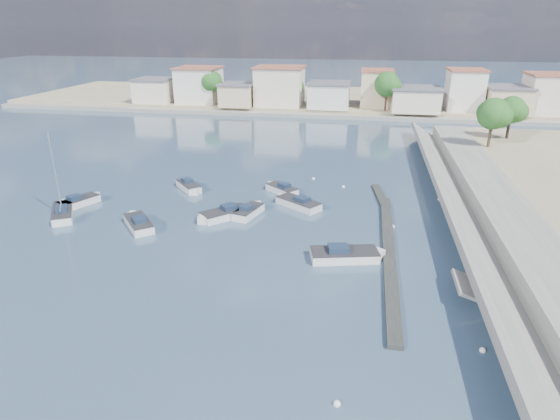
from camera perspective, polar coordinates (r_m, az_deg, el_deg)
name	(u,v)px	position (r m, az deg, el deg)	size (l,w,h in m)	color
ground	(334,158)	(69.65, 6.59, 6.32)	(400.00, 400.00, 0.00)	#2D445B
seawall_walkway	(524,240)	(45.94, 27.56, -3.27)	(5.00, 90.00, 1.80)	slate
breakwater	(387,239)	(43.79, 12.90, -3.44)	(2.00, 31.02, 0.35)	black
far_shore_land	(350,100)	(120.41, 8.54, 13.12)	(160.00, 40.00, 1.40)	gray
far_shore_quay	(345,117)	(99.76, 7.99, 11.20)	(160.00, 2.50, 0.80)	slate
far_town	(399,92)	(105.01, 14.31, 13.79)	(113.01, 12.80, 8.35)	beige
shore_trees	(389,91)	(96.00, 13.20, 13.96)	(74.56, 38.32, 7.92)	#38281E
motorboat_a	(138,223)	(47.49, -16.92, -1.54)	(4.46, 4.81, 1.48)	silver
motorboat_b	(250,211)	(48.37, -3.74, -0.16)	(2.69, 4.65, 1.48)	silver
motorboat_c	(297,203)	(50.52, 2.05, 0.85)	(5.31, 4.52, 1.48)	silver
motorboat_d	(223,215)	(47.77, -7.00, -0.58)	(4.95, 5.02, 1.48)	silver
motorboat_e	(81,201)	(55.38, -23.12, 0.96)	(3.41, 4.74, 1.48)	silver
motorboat_f	(281,189)	(54.72, 0.08, 2.54)	(4.24, 3.91, 1.48)	silver
motorboat_g	(189,187)	(56.46, -10.99, 2.75)	(4.07, 4.26, 1.48)	silver
motorboat_h	(348,255)	(39.73, 8.30, -5.48)	(6.37, 3.50, 1.48)	silver
sailboat	(63,212)	(52.96, -24.96, -0.21)	(4.47, 5.62, 9.00)	silver
mooring_buoys	(378,232)	(45.40, 11.89, -2.58)	(15.21, 37.85, 0.41)	white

